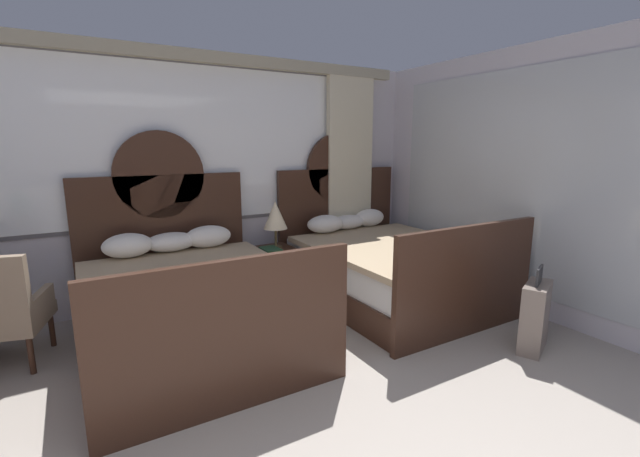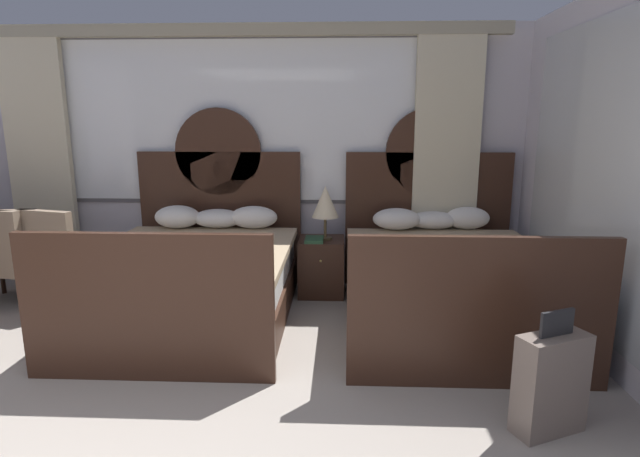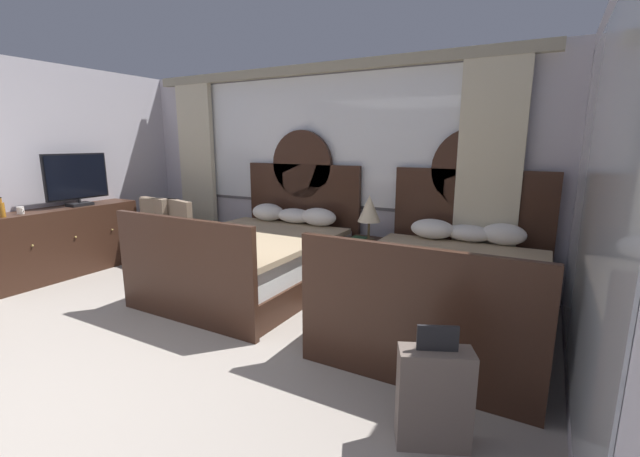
{
  "view_description": "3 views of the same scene",
  "coord_description": "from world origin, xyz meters",
  "px_view_note": "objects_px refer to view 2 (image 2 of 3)",
  "views": [
    {
      "loc": [
        -1.01,
        -0.8,
        1.73
      ],
      "look_at": [
        1.03,
        2.67,
        0.92
      ],
      "focal_mm": 23.63,
      "sensor_mm": 36.0,
      "label": 1
    },
    {
      "loc": [
        1.07,
        -1.5,
        1.76
      ],
      "look_at": [
        0.9,
        2.58,
        0.87
      ],
      "focal_mm": 28.47,
      "sensor_mm": 36.0,
      "label": 2
    },
    {
      "loc": [
        2.71,
        -0.97,
        1.71
      ],
      "look_at": [
        0.81,
        2.44,
        0.89
      ],
      "focal_mm": 23.09,
      "sensor_mm": 36.0,
      "label": 3
    }
  ],
  "objects_px": {
    "bed_near_mirror": "(444,279)",
    "armchair_by_window_left": "(62,255)",
    "table_lamp_on_nightstand": "(325,202)",
    "armchair_by_window_right": "(10,255)",
    "bed_near_window": "(196,275)",
    "armchair_by_window_centre": "(14,255)",
    "book_on_nightstand": "(314,240)",
    "nightstand_between_beds": "(322,266)",
    "suitcase_on_floor": "(551,383)"
  },
  "relations": [
    {
      "from": "suitcase_on_floor",
      "to": "book_on_nightstand",
      "type": "bearing_deg",
      "value": 123.51
    },
    {
      "from": "bed_near_window",
      "to": "book_on_nightstand",
      "type": "bearing_deg",
      "value": 29.15
    },
    {
      "from": "suitcase_on_floor",
      "to": "table_lamp_on_nightstand",
      "type": "bearing_deg",
      "value": 120.57
    },
    {
      "from": "bed_near_window",
      "to": "armchair_by_window_centre",
      "type": "distance_m",
      "value": 1.88
    },
    {
      "from": "nightstand_between_beds",
      "to": "book_on_nightstand",
      "type": "bearing_deg",
      "value": -127.15
    },
    {
      "from": "bed_near_window",
      "to": "suitcase_on_floor",
      "type": "xyz_separation_m",
      "value": [
        2.49,
        -1.62,
        -0.09
      ]
    },
    {
      "from": "bed_near_window",
      "to": "table_lamp_on_nightstand",
      "type": "height_order",
      "value": "bed_near_window"
    },
    {
      "from": "bed_near_mirror",
      "to": "table_lamp_on_nightstand",
      "type": "relative_size",
      "value": 4.12
    },
    {
      "from": "bed_near_window",
      "to": "bed_near_mirror",
      "type": "relative_size",
      "value": 1.0
    },
    {
      "from": "armchair_by_window_centre",
      "to": "suitcase_on_floor",
      "type": "bearing_deg",
      "value": -23.79
    },
    {
      "from": "table_lamp_on_nightstand",
      "to": "suitcase_on_floor",
      "type": "relative_size",
      "value": 0.73
    },
    {
      "from": "table_lamp_on_nightstand",
      "to": "suitcase_on_floor",
      "type": "xyz_separation_m",
      "value": [
        1.35,
        -2.29,
        -0.65
      ]
    },
    {
      "from": "table_lamp_on_nightstand",
      "to": "book_on_nightstand",
      "type": "relative_size",
      "value": 2.07
    },
    {
      "from": "armchair_by_window_left",
      "to": "armchair_by_window_centre",
      "type": "height_order",
      "value": "same"
    },
    {
      "from": "bed_near_mirror",
      "to": "nightstand_between_beds",
      "type": "relative_size",
      "value": 3.86
    },
    {
      "from": "bed_near_mirror",
      "to": "book_on_nightstand",
      "type": "relative_size",
      "value": 8.54
    },
    {
      "from": "bed_near_window",
      "to": "bed_near_mirror",
      "type": "xyz_separation_m",
      "value": [
        2.2,
        -0.0,
        -0.0
      ]
    },
    {
      "from": "bed_near_mirror",
      "to": "book_on_nightstand",
      "type": "height_order",
      "value": "bed_near_mirror"
    },
    {
      "from": "armchair_by_window_centre",
      "to": "suitcase_on_floor",
      "type": "height_order",
      "value": "armchair_by_window_centre"
    },
    {
      "from": "bed_near_window",
      "to": "nightstand_between_beds",
      "type": "distance_m",
      "value": 1.29
    },
    {
      "from": "nightstand_between_beds",
      "to": "table_lamp_on_nightstand",
      "type": "xyz_separation_m",
      "value": [
        0.04,
        -0.0,
        0.66
      ]
    },
    {
      "from": "table_lamp_on_nightstand",
      "to": "armchair_by_window_right",
      "type": "height_order",
      "value": "table_lamp_on_nightstand"
    },
    {
      "from": "bed_near_window",
      "to": "suitcase_on_floor",
      "type": "relative_size",
      "value": 3.03
    },
    {
      "from": "armchair_by_window_centre",
      "to": "armchair_by_window_left",
      "type": "bearing_deg",
      "value": -0.07
    },
    {
      "from": "bed_near_mirror",
      "to": "armchair_by_window_left",
      "type": "bearing_deg",
      "value": 175.36
    },
    {
      "from": "armchair_by_window_left",
      "to": "bed_near_mirror",
      "type": "bearing_deg",
      "value": -4.64
    },
    {
      "from": "nightstand_between_beds",
      "to": "book_on_nightstand",
      "type": "xyz_separation_m",
      "value": [
        -0.07,
        -0.09,
        0.3
      ]
    },
    {
      "from": "armchair_by_window_left",
      "to": "armchair_by_window_centre",
      "type": "xyz_separation_m",
      "value": [
        -0.47,
        0.0,
        0.0
      ]
    },
    {
      "from": "bed_near_window",
      "to": "suitcase_on_floor",
      "type": "distance_m",
      "value": 2.97
    },
    {
      "from": "nightstand_between_beds",
      "to": "armchair_by_window_left",
      "type": "xyz_separation_m",
      "value": [
        -2.48,
        -0.38,
        0.19
      ]
    },
    {
      "from": "armchair_by_window_centre",
      "to": "armchair_by_window_right",
      "type": "relative_size",
      "value": 1.0
    },
    {
      "from": "book_on_nightstand",
      "to": "armchair_by_window_left",
      "type": "height_order",
      "value": "armchair_by_window_left"
    },
    {
      "from": "bed_near_window",
      "to": "book_on_nightstand",
      "type": "distance_m",
      "value": 1.2
    },
    {
      "from": "armchair_by_window_left",
      "to": "armchair_by_window_right",
      "type": "xyz_separation_m",
      "value": [
        -0.51,
        -0.0,
        0.0
      ]
    },
    {
      "from": "nightstand_between_beds",
      "to": "suitcase_on_floor",
      "type": "xyz_separation_m",
      "value": [
        1.39,
        -2.29,
        0.01
      ]
    },
    {
      "from": "bed_near_window",
      "to": "nightstand_between_beds",
      "type": "xyz_separation_m",
      "value": [
        1.1,
        0.67,
        -0.1
      ]
    },
    {
      "from": "bed_near_window",
      "to": "armchair_by_window_right",
      "type": "distance_m",
      "value": 1.91
    },
    {
      "from": "bed_near_window",
      "to": "armchair_by_window_right",
      "type": "bearing_deg",
      "value": 171.42
    },
    {
      "from": "book_on_nightstand",
      "to": "armchair_by_window_right",
      "type": "distance_m",
      "value": 2.94
    },
    {
      "from": "nightstand_between_beds",
      "to": "armchair_by_window_right",
      "type": "relative_size",
      "value": 0.61
    },
    {
      "from": "bed_near_window",
      "to": "armchair_by_window_centre",
      "type": "height_order",
      "value": "bed_near_window"
    },
    {
      "from": "armchair_by_window_right",
      "to": "armchair_by_window_left",
      "type": "bearing_deg",
      "value": 0.19
    },
    {
      "from": "table_lamp_on_nightstand",
      "to": "bed_near_mirror",
      "type": "bearing_deg",
      "value": -32.06
    },
    {
      "from": "table_lamp_on_nightstand",
      "to": "armchair_by_window_left",
      "type": "relative_size",
      "value": 0.57
    },
    {
      "from": "bed_near_mirror",
      "to": "bed_near_window",
      "type": "bearing_deg",
      "value": 179.92
    },
    {
      "from": "nightstand_between_beds",
      "to": "armchair_by_window_right",
      "type": "bearing_deg",
      "value": -172.76
    },
    {
      "from": "bed_near_mirror",
      "to": "armchair_by_window_left",
      "type": "xyz_separation_m",
      "value": [
        -3.58,
        0.29,
        0.09
      ]
    },
    {
      "from": "bed_near_window",
      "to": "bed_near_mirror",
      "type": "bearing_deg",
      "value": -0.08
    },
    {
      "from": "bed_near_mirror",
      "to": "table_lamp_on_nightstand",
      "type": "bearing_deg",
      "value": 147.94
    },
    {
      "from": "nightstand_between_beds",
      "to": "table_lamp_on_nightstand",
      "type": "bearing_deg",
      "value": -5.0
    }
  ]
}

